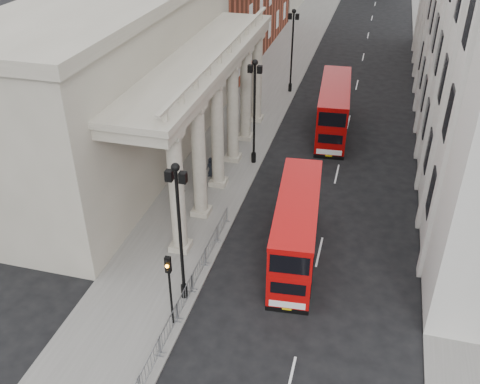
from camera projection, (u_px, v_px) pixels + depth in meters
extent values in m
plane|color=black|center=(168.00, 355.00, 25.95)|extent=(260.00, 260.00, 0.00)
cube|color=slate|center=(254.00, 111.00, 51.23)|extent=(6.00, 140.00, 0.12)
cube|color=slate|center=(434.00, 130.00, 47.62)|extent=(3.00, 140.00, 0.12)
cube|color=slate|center=(284.00, 114.00, 50.58)|extent=(0.20, 140.00, 0.14)
cube|color=gray|center=(120.00, 89.00, 39.89)|extent=(9.00, 28.00, 12.00)
cylinder|color=black|center=(184.00, 291.00, 29.10)|extent=(0.36, 0.36, 0.80)
cylinder|color=black|center=(180.00, 238.00, 27.20)|extent=(0.18, 0.18, 8.00)
sphere|color=black|center=(175.00, 167.00, 25.05)|extent=(0.44, 0.44, 0.44)
cube|color=black|center=(183.00, 177.00, 25.23)|extent=(0.35, 0.35, 0.55)
cube|color=black|center=(169.00, 176.00, 25.39)|extent=(0.35, 0.35, 0.55)
cylinder|color=black|center=(254.00, 157.00, 42.25)|extent=(0.36, 0.36, 0.80)
cylinder|color=black|center=(254.00, 115.00, 40.35)|extent=(0.18, 0.18, 8.00)
sphere|color=black|center=(255.00, 62.00, 38.20)|extent=(0.44, 0.44, 0.44)
cube|color=black|center=(260.00, 70.00, 38.39)|extent=(0.35, 0.35, 0.55)
cube|color=black|center=(250.00, 69.00, 38.54)|extent=(0.35, 0.35, 0.55)
cylinder|color=black|center=(290.00, 87.00, 55.40)|extent=(0.36, 0.36, 0.80)
cylinder|color=black|center=(292.00, 53.00, 53.51)|extent=(0.18, 0.18, 8.00)
sphere|color=black|center=(294.00, 11.00, 51.35)|extent=(0.44, 0.44, 0.44)
cube|color=black|center=(297.00, 17.00, 51.54)|extent=(0.35, 0.35, 0.55)
cube|color=black|center=(290.00, 16.00, 51.69)|extent=(0.35, 0.35, 0.55)
cylinder|color=black|center=(171.00, 298.00, 26.75)|extent=(0.12, 0.12, 3.40)
cube|color=black|center=(168.00, 265.00, 25.62)|extent=(0.28, 0.22, 0.90)
sphere|color=black|center=(167.00, 261.00, 25.35)|extent=(0.18, 0.18, 0.18)
sphere|color=orange|center=(167.00, 266.00, 25.51)|extent=(0.18, 0.18, 0.18)
sphere|color=black|center=(167.00, 271.00, 25.67)|extent=(0.18, 0.18, 0.18)
cube|color=gray|center=(150.00, 365.00, 24.61)|extent=(0.50, 2.30, 1.10)
cube|color=gray|center=(169.00, 329.00, 26.54)|extent=(0.50, 2.30, 1.10)
cube|color=gray|center=(185.00, 297.00, 28.47)|extent=(0.50, 2.30, 1.10)
cube|color=gray|center=(199.00, 269.00, 30.40)|extent=(0.50, 2.30, 1.10)
cube|color=gray|center=(211.00, 245.00, 32.33)|extent=(0.50, 2.30, 1.10)
cube|color=gray|center=(222.00, 223.00, 34.26)|extent=(0.50, 2.30, 1.10)
cube|color=#B30808|center=(295.00, 241.00, 31.77)|extent=(3.14, 9.81, 1.84)
cube|color=#B30808|center=(297.00, 214.00, 30.77)|extent=(3.14, 9.81, 1.61)
cube|color=#B30808|center=(298.00, 201.00, 30.29)|extent=(3.18, 9.85, 0.23)
cube|color=black|center=(294.00, 255.00, 32.34)|extent=(3.16, 9.81, 0.32)
cube|color=black|center=(296.00, 237.00, 31.65)|extent=(3.03, 7.98, 0.92)
cube|color=black|center=(297.00, 213.00, 30.72)|extent=(3.15, 9.27, 1.01)
cube|color=white|center=(287.00, 305.00, 28.08)|extent=(1.93, 0.23, 0.41)
cube|color=yellow|center=(287.00, 309.00, 28.23)|extent=(0.51, 0.08, 0.12)
cylinder|color=black|center=(271.00, 286.00, 29.52)|extent=(0.37, 0.94, 0.92)
cylinder|color=black|center=(308.00, 290.00, 29.22)|extent=(0.37, 0.94, 0.92)
cylinder|color=black|center=(281.00, 228.00, 34.22)|extent=(0.37, 0.94, 0.92)
cylinder|color=black|center=(314.00, 231.00, 33.92)|extent=(0.37, 0.94, 0.92)
cube|color=#940606|center=(333.00, 119.00, 46.66)|extent=(3.12, 10.29, 1.93)
cube|color=#940606|center=(335.00, 97.00, 45.61)|extent=(3.12, 10.29, 1.69)
cube|color=#940606|center=(336.00, 87.00, 45.10)|extent=(3.17, 10.33, 0.24)
cube|color=black|center=(331.00, 131.00, 47.26)|extent=(3.14, 10.29, 0.34)
cube|color=black|center=(333.00, 116.00, 46.54)|extent=(3.05, 8.37, 0.97)
cube|color=black|center=(335.00, 96.00, 45.56)|extent=(3.14, 9.72, 1.06)
cube|color=white|center=(329.00, 152.00, 42.79)|extent=(2.03, 0.20, 0.43)
cube|color=yellow|center=(329.00, 156.00, 42.95)|extent=(0.53, 0.08, 0.13)
cylinder|color=black|center=(317.00, 144.00, 44.33)|extent=(0.38, 0.99, 0.97)
cylinder|color=black|center=(343.00, 146.00, 43.97)|extent=(0.38, 0.99, 0.97)
cylinder|color=black|center=(321.00, 116.00, 49.25)|extent=(0.38, 0.99, 0.97)
cylinder|color=black|center=(345.00, 118.00, 48.90)|extent=(0.38, 0.99, 0.97)
imported|color=black|center=(216.00, 167.00, 39.77)|extent=(0.75, 0.54, 1.91)
imported|color=black|center=(179.00, 182.00, 38.27)|extent=(0.80, 0.64, 1.60)
imported|color=black|center=(211.00, 167.00, 40.13)|extent=(0.89, 0.74, 1.56)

